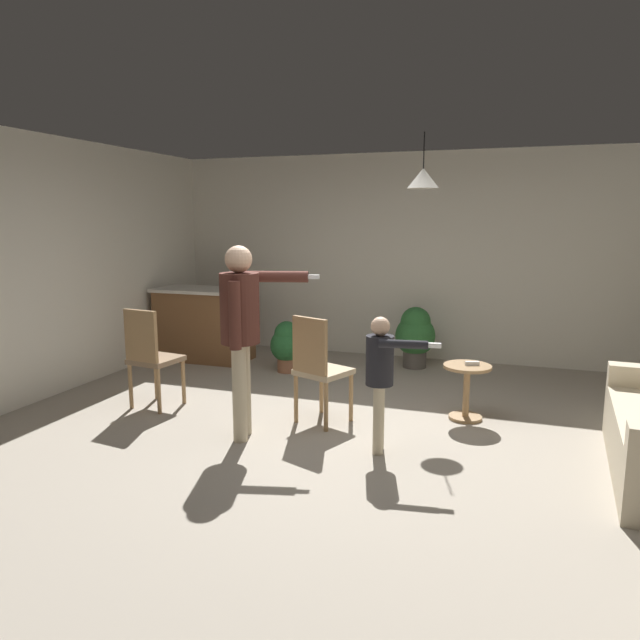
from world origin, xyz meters
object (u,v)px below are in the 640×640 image
(dining_chair_by_counter, at_px, (150,354))
(kitchen_counter, at_px, (204,324))
(side_table_by_couch, at_px, (467,385))
(potted_plant_corner, at_px, (287,344))
(dining_chair_near_wall, at_px, (318,366))
(potted_plant_by_wall, at_px, (415,334))
(person_adult, at_px, (242,321))
(spare_remote_on_table, at_px, (472,363))
(person_child, at_px, (381,369))

(dining_chair_by_counter, bearing_deg, kitchen_counter, 113.12)
(side_table_by_couch, height_order, potted_plant_corner, potted_plant_corner)
(side_table_by_couch, height_order, dining_chair_near_wall, dining_chair_near_wall)
(potted_plant_by_wall, bearing_deg, side_table_by_couch, -66.09)
(person_adult, relative_size, potted_plant_corner, 2.61)
(kitchen_counter, distance_m, potted_plant_by_wall, 2.76)
(spare_remote_on_table, bearing_deg, person_adult, -148.57)
(dining_chair_by_counter, height_order, potted_plant_corner, dining_chair_by_counter)
(dining_chair_near_wall, height_order, spare_remote_on_table, dining_chair_near_wall)
(kitchen_counter, relative_size, person_child, 1.14)
(side_table_by_couch, bearing_deg, dining_chair_by_counter, -167.11)
(spare_remote_on_table, bearing_deg, dining_chair_near_wall, -156.35)
(person_adult, distance_m, dining_chair_by_counter, 1.36)
(person_child, xyz_separation_m, dining_chair_by_counter, (-2.37, 0.34, -0.14))
(potted_plant_corner, bearing_deg, kitchen_counter, 169.16)
(side_table_by_couch, relative_size, person_child, 0.47)
(side_table_by_couch, relative_size, dining_chair_by_counter, 0.52)
(kitchen_counter, height_order, person_adult, person_adult)
(dining_chair_by_counter, height_order, dining_chair_near_wall, same)
(kitchen_counter, xyz_separation_m, person_adult, (1.74, -2.38, 0.54))
(dining_chair_near_wall, height_order, potted_plant_by_wall, dining_chair_near_wall)
(side_table_by_couch, relative_size, spare_remote_on_table, 4.00)
(dining_chair_by_counter, bearing_deg, spare_remote_on_table, 20.61)
(spare_remote_on_table, bearing_deg, dining_chair_by_counter, -167.16)
(person_adult, xyz_separation_m, potted_plant_corner, (-0.47, 2.13, -0.67))
(kitchen_counter, bearing_deg, dining_chair_by_counter, -74.65)
(kitchen_counter, height_order, spare_remote_on_table, kitchen_counter)
(dining_chair_near_wall, xyz_separation_m, spare_remote_on_table, (1.30, 0.57, -0.01))
(person_child, height_order, dining_chair_near_wall, person_child)
(dining_chair_near_wall, bearing_deg, potted_plant_corner, 142.60)
(kitchen_counter, bearing_deg, side_table_by_couch, -20.17)
(side_table_by_couch, xyz_separation_m, dining_chair_near_wall, (-1.26, -0.56, 0.22))
(spare_remote_on_table, bearing_deg, potted_plant_by_wall, 115.06)
(potted_plant_by_wall, bearing_deg, kitchen_counter, -169.86)
(dining_chair_near_wall, bearing_deg, person_child, -11.87)
(dining_chair_by_counter, height_order, spare_remote_on_table, dining_chair_by_counter)
(person_adult, relative_size, dining_chair_by_counter, 1.64)
(side_table_by_couch, relative_size, potted_plant_by_wall, 0.68)
(dining_chair_by_counter, relative_size, potted_plant_corner, 1.59)
(person_child, xyz_separation_m, spare_remote_on_table, (0.62, 1.02, -0.15))
(dining_chair_by_counter, bearing_deg, person_child, -0.33)
(potted_plant_corner, bearing_deg, person_adult, -77.60)
(person_adult, relative_size, person_child, 1.49)
(person_adult, height_order, spare_remote_on_table, person_adult)
(person_adult, relative_size, spare_remote_on_table, 12.61)
(kitchen_counter, relative_size, dining_chair_by_counter, 1.26)
(kitchen_counter, relative_size, person_adult, 0.77)
(person_adult, xyz_separation_m, dining_chair_by_counter, (-1.20, 0.41, -0.47))
(side_table_by_couch, xyz_separation_m, potted_plant_by_wall, (-0.79, 1.77, 0.10))
(kitchen_counter, distance_m, person_adult, 3.00)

